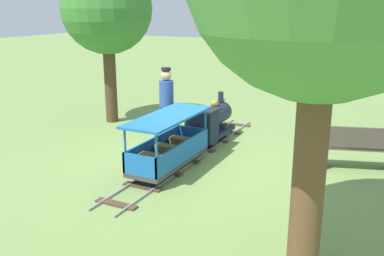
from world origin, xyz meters
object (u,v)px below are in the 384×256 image
Objects in this scene: passenger_car at (169,147)px; oak_tree_near at (107,10)px; park_bench at (359,147)px; locomotive at (210,121)px; conductor_person at (167,99)px.

passenger_car is 0.52× the size of oak_tree_near.
locomotive is at bearing 175.81° from park_bench.
park_bench is at bearing 27.12° from passenger_car.
passenger_car is 3.39m from park_bench.
passenger_car is at bearing -59.11° from conductor_person.
locomotive is at bearing 90.00° from passenger_car.
locomotive is 0.37× the size of oak_tree_near.
park_bench is at bearing -4.19° from locomotive.
passenger_car is 1.71m from conductor_person.
conductor_person is (-0.83, -0.37, 0.47)m from locomotive.
oak_tree_near reaches higher than conductor_person.
oak_tree_near is at bearing 156.51° from conductor_person.
locomotive is 1.03m from conductor_person.
oak_tree_near is at bearing 172.58° from park_bench.
oak_tree_near reaches higher than passenger_car.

